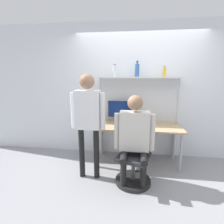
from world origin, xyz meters
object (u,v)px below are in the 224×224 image
(bottle_clear, at_px, (115,72))
(bottle_blue, at_px, (137,70))
(cell_phone, at_px, (150,128))
(office_chair, at_px, (134,165))
(monitor, at_px, (122,110))
(laptop, at_px, (137,124))
(person_standing, at_px, (88,114))
(bottle_amber, at_px, (164,72))
(person_seated, at_px, (134,133))

(bottle_clear, bearing_deg, bottle_blue, 0.00)
(cell_phone, distance_m, office_chair, 0.73)
(monitor, distance_m, laptop, 0.48)
(person_standing, height_order, bottle_blue, bottle_blue)
(bottle_clear, bearing_deg, bottle_amber, 0.00)
(bottle_blue, relative_size, bottle_clear, 1.25)
(laptop, relative_size, office_chair, 0.35)
(laptop, height_order, bottle_blue, bottle_blue)
(laptop, bearing_deg, bottle_amber, 33.50)
(bottle_amber, bearing_deg, person_standing, -146.25)
(monitor, bearing_deg, person_standing, -119.19)
(office_chair, xyz_separation_m, bottle_clear, (-0.42, 0.87, 1.47))
(monitor, height_order, bottle_blue, bottle_blue)
(monitor, xyz_separation_m, bottle_blue, (0.27, -0.02, 0.79))
(laptop, relative_size, person_seated, 0.23)
(bottle_blue, bearing_deg, cell_phone, -55.76)
(bottle_amber, relative_size, bottle_blue, 0.67)
(cell_phone, height_order, bottle_amber, bottle_amber)
(laptop, bearing_deg, person_seated, -94.37)
(monitor, xyz_separation_m, person_seated, (0.25, -0.93, -0.16))
(person_seated, distance_m, bottle_amber, 1.39)
(monitor, distance_m, office_chair, 1.17)
(cell_phone, bearing_deg, office_chair, -119.12)
(bottle_blue, bearing_deg, monitor, 175.56)
(monitor, relative_size, person_standing, 0.34)
(monitor, distance_m, cell_phone, 0.71)
(office_chair, xyz_separation_m, person_standing, (-0.74, 0.03, 0.81))
(laptop, relative_size, bottle_amber, 1.65)
(laptop, height_order, person_standing, person_standing)
(monitor, height_order, laptop, monitor)
(bottle_blue, bearing_deg, person_seated, -91.42)
(laptop, xyz_separation_m, bottle_blue, (-0.02, 0.32, 0.96))
(monitor, xyz_separation_m, person_standing, (-0.48, -0.86, 0.11))
(office_chair, height_order, bottle_clear, bottle_clear)
(office_chair, relative_size, bottle_blue, 3.14)
(laptop, relative_size, cell_phone, 2.15)
(cell_phone, bearing_deg, laptop, 164.61)
(person_seated, bearing_deg, cell_phone, 61.79)
(cell_phone, xyz_separation_m, bottle_amber, (0.24, 0.38, 0.98))
(office_chair, height_order, person_standing, person_standing)
(office_chair, distance_m, bottle_clear, 1.76)
(person_seated, relative_size, bottle_clear, 6.00)
(office_chair, distance_m, bottle_blue, 1.73)
(laptop, distance_m, person_standing, 0.97)
(office_chair, distance_m, bottle_amber, 1.77)
(office_chair, bearing_deg, cell_phone, 60.88)
(bottle_clear, bearing_deg, person_standing, -111.08)
(person_standing, xyz_separation_m, bottle_clear, (0.32, 0.84, 0.66))
(laptop, relative_size, bottle_clear, 1.39)
(bottle_amber, xyz_separation_m, bottle_clear, (-0.93, -0.00, 0.02))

